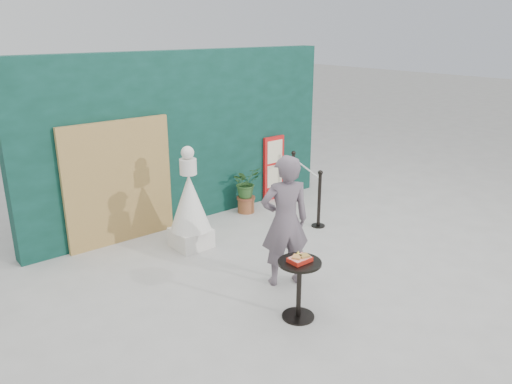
# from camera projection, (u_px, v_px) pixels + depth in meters

# --- Properties ---
(ground) EXTENTS (60.00, 60.00, 0.00)m
(ground) POSITION_uv_depth(u_px,v_px,m) (310.00, 281.00, 6.96)
(ground) COLOR #ADAAA5
(ground) RESTS_ON ground
(back_wall) EXTENTS (6.00, 0.30, 3.00)m
(back_wall) POSITION_uv_depth(u_px,v_px,m) (186.00, 138.00, 8.79)
(back_wall) COLOR #0A2F25
(back_wall) RESTS_ON ground
(bamboo_fence) EXTENTS (1.80, 0.08, 2.00)m
(bamboo_fence) POSITION_uv_depth(u_px,v_px,m) (119.00, 183.00, 7.95)
(bamboo_fence) COLOR tan
(bamboo_fence) RESTS_ON ground
(woman) EXTENTS (0.79, 0.67, 1.82)m
(woman) POSITION_uv_depth(u_px,v_px,m) (285.00, 221.00, 6.63)
(woman) COLOR #61535C
(woman) RESTS_ON ground
(menu_board) EXTENTS (0.50, 0.07, 1.30)m
(menu_board) POSITION_uv_depth(u_px,v_px,m) (274.00, 168.00, 10.06)
(menu_board) COLOR red
(menu_board) RESTS_ON ground
(statue) EXTENTS (0.65, 0.65, 1.66)m
(statue) POSITION_uv_depth(u_px,v_px,m) (190.00, 207.00, 7.84)
(statue) COLOR white
(statue) RESTS_ON ground
(cafe_table) EXTENTS (0.52, 0.52, 0.75)m
(cafe_table) POSITION_uv_depth(u_px,v_px,m) (299.00, 281.00, 5.94)
(cafe_table) COLOR black
(cafe_table) RESTS_ON ground
(food_basket) EXTENTS (0.26, 0.19, 0.11)m
(food_basket) POSITION_uv_depth(u_px,v_px,m) (300.00, 259.00, 5.85)
(food_basket) COLOR red
(food_basket) RESTS_ON cafe_table
(planter) EXTENTS (0.52, 0.45, 0.88)m
(planter) POSITION_uv_depth(u_px,v_px,m) (246.00, 186.00, 9.37)
(planter) COLOR #994F32
(planter) RESTS_ON ground
(stanchion_barrier) EXTENTS (0.84, 1.54, 1.03)m
(stanchion_barrier) POSITION_uv_depth(u_px,v_px,m) (305.00, 188.00, 9.36)
(stanchion_barrier) COLOR black
(stanchion_barrier) RESTS_ON ground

